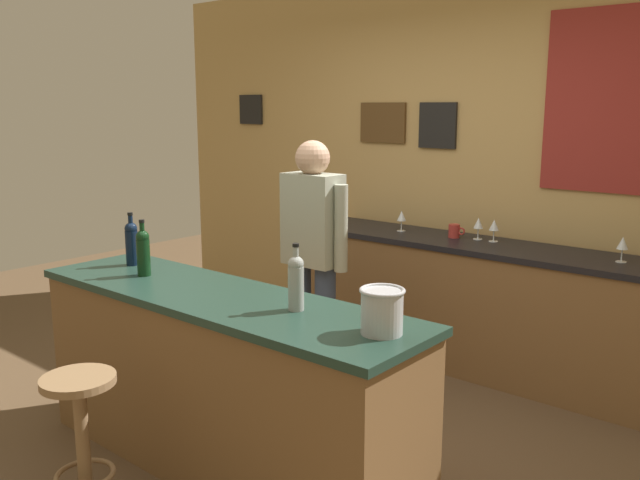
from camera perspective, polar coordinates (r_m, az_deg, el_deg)
The scene contains 15 objects.
ground_plane at distance 3.91m, azimuth -3.65°, elevation -16.41°, with size 10.00×10.00×0.00m, color brown.
back_wall at distance 5.13m, azimuth 12.26°, elevation 6.53°, with size 6.00×0.09×2.80m.
bar_counter at distance 3.47m, azimuth -8.41°, elevation -11.89°, with size 2.24×0.60×0.92m.
side_counter at distance 4.80m, azimuth 13.66°, elevation -5.55°, with size 2.80×0.56×0.90m.
bartender at distance 4.12m, azimuth -0.62°, elevation -1.04°, with size 0.52×0.21×1.62m.
bar_stool at distance 3.20m, azimuth -19.62°, elevation -14.52°, with size 0.32×0.32×0.68m.
wine_bottle_a at distance 3.99m, azimuth -15.72°, elevation -0.15°, with size 0.07×0.07×0.31m.
wine_bottle_b at distance 3.72m, azimuth -14.80°, elevation -0.90°, with size 0.07×0.07×0.31m.
wine_bottle_c at distance 2.99m, azimuth -2.06°, elevation -3.47°, with size 0.07×0.07×0.31m.
ice_bucket at distance 2.71m, azimuth 5.29°, elevation -5.95°, with size 0.19×0.19×0.19m.
wine_glass_a at distance 5.03m, azimuth 6.95°, elevation 1.99°, with size 0.07×0.07×0.16m.
wine_glass_b at distance 4.81m, azimuth 13.31°, elevation 1.33°, with size 0.07×0.07×0.16m.
wine_glass_c at distance 4.75m, azimuth 14.58°, elevation 1.16°, with size 0.07×0.07×0.16m.
wine_glass_d at distance 4.39m, azimuth 24.33°, elevation -0.32°, with size 0.07×0.07×0.16m.
coffee_mug at distance 4.85m, azimuth 11.36°, elevation 0.76°, with size 0.12×0.08×0.09m.
Camera 1 is at (2.40, -2.49, 1.82)m, focal length 37.65 mm.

